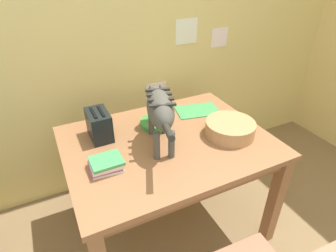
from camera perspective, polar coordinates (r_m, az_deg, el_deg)
wall_rear at (r=2.05m, az=-11.83°, el=19.01°), size 4.70×0.11×2.50m
dining_table at (r=1.73m, az=-0.00°, el=-5.34°), size 1.21×0.92×0.73m
cat at (r=1.54m, az=-1.69°, el=3.56°), size 0.24×0.61×0.32m
saucer_bowl at (r=1.81m, az=-2.45°, el=0.63°), size 0.21×0.21×0.03m
coffee_mug at (r=1.78m, az=-2.39°, el=2.27°), size 0.13×0.09×0.08m
magazine at (r=2.00m, az=6.04°, el=3.17°), size 0.33×0.25×0.01m
book_stack at (r=1.48m, az=-12.54°, el=-7.59°), size 0.18×0.15×0.06m
wicker_basket at (r=1.74m, az=12.54°, el=-0.46°), size 0.30×0.30×0.09m
toaster at (r=1.71m, az=-13.88°, el=0.24°), size 0.12×0.20×0.18m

